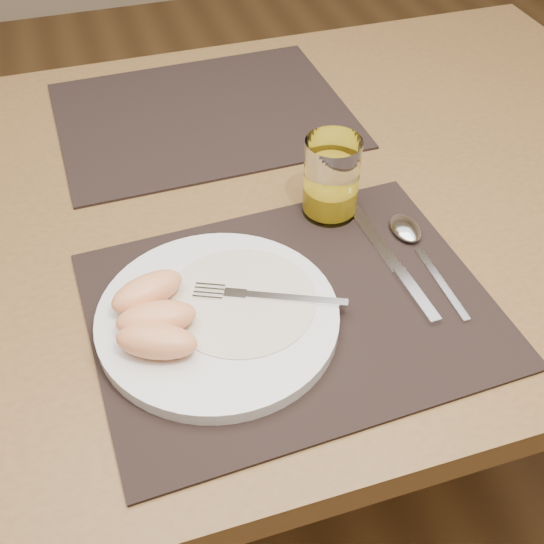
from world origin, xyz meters
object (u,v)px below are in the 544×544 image
Objects in this scene: plate at (218,318)px; knife at (398,270)px; placemat_far at (203,115)px; juice_glass at (331,181)px; table at (246,242)px; placemat_near at (291,308)px; spoon at (410,236)px; fork at (256,296)px.

plate is 0.23m from knife.
placemat_far is 4.15× the size of juice_glass.
placemat_near is at bearing -91.67° from table.
plate is 1.41× the size of spoon.
placemat_near is 0.19m from juice_glass.
table is 3.11× the size of placemat_near.
placemat_near is at bearing -19.37° from fork.
spoon reaches higher than knife.
placemat_near is at bearing -90.21° from placemat_far.
table is 7.33× the size of spoon.
placemat_far is at bearing 109.58° from juice_glass.
knife reaches higher than placemat_far.
knife is 2.03× the size of juice_glass.
knife reaches higher than table.
fork is 0.75× the size of knife.
table is 8.43× the size of fork.
fork is at bearing -102.01° from table.
placemat_near is 0.44m from placemat_far.
fork reaches higher than table.
plate is 0.27m from spoon.
plate is 0.05m from fork.
table is 6.35× the size of knife.
fork is at bearing -178.91° from knife.
placemat_near is 0.04m from fork.
spoon is (0.27, 0.06, -0.00)m from plate.
spoon is (0.04, 0.05, 0.00)m from knife.
juice_glass reaches higher than table.
placemat_far is at bearing 108.29° from knife.
spoon is at bearing 51.10° from knife.
table is 0.26m from knife.
plate is at bearing -167.68° from fork.
placemat_near is 1.00× the size of placemat_far.
placemat_far is (0.00, 0.44, 0.00)m from placemat_near.
knife is at bearing -56.40° from table.
placemat_near is at bearing -173.30° from knife.
plate is at bearing -101.31° from placemat_far.
knife is at bearing 6.70° from placemat_near.
placemat_far is at bearing 89.79° from placemat_near.
table is 0.24m from placemat_far.
juice_glass is (0.19, 0.15, 0.04)m from plate.
placemat_far is at bearing 91.24° from table.
juice_glass is at bearing 55.34° from placemat_near.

